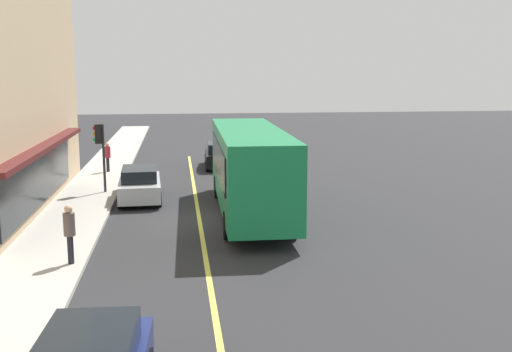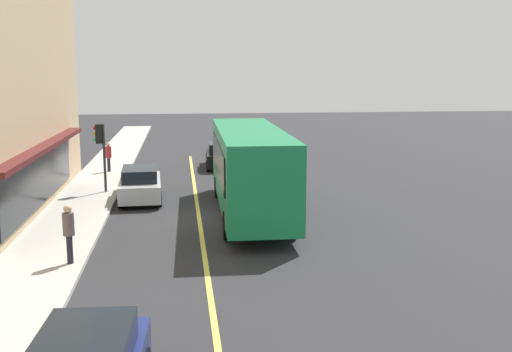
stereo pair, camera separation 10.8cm
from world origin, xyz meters
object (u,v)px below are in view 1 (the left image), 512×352
car_black (220,155)px  pedestrian_by_curb (69,228)px  car_silver (140,184)px  traffic_light (100,142)px  bus (250,167)px  pedestrian_waiting (107,154)px

car_black → pedestrian_by_curb: bearing=162.4°
car_silver → car_black: bearing=-25.7°
traffic_light → car_black: 9.84m
bus → car_silver: 5.79m
traffic_light → car_silver: traffic_light is taller
bus → pedestrian_waiting: bearing=32.4°
bus → car_black: (12.28, 0.28, -1.24)m
traffic_light → pedestrian_by_curb: (-10.88, -0.37, -1.31)m
bus → pedestrian_by_curb: bus is taller
traffic_light → car_silver: size_ratio=0.73×
bus → pedestrian_waiting: (10.69, 6.79, -0.84)m
bus → car_black: 12.35m
car_black → pedestrian_waiting: 6.71m
bus → car_silver: (3.31, 4.58, -1.24)m
pedestrian_waiting → pedestrian_by_curb: bearing=-177.6°
traffic_light → pedestrian_by_curb: traffic_light is taller
pedestrian_by_curb → car_black: bearing=-17.6°
bus → pedestrian_by_curb: 8.61m
car_silver → pedestrian_by_curb: 9.49m
pedestrian_waiting → car_silver: bearing=-163.4°
bus → pedestrian_by_curb: size_ratio=6.28×
car_silver → pedestrian_by_curb: (-9.36, 1.49, 0.48)m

